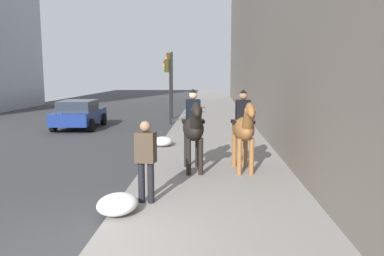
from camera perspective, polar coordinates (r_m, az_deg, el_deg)
sidewalk_slab at (r=6.13m, az=4.19°, el=-18.00°), size 120.00×4.15×0.12m
mounted_horse_near at (r=10.21m, az=0.22°, el=0.18°), size 2.15×0.75×2.24m
mounted_horse_far at (r=10.34m, az=7.72°, el=0.12°), size 2.15×0.69×2.22m
pedestrian_greeting at (r=7.81m, az=-6.94°, el=-4.21°), size 0.32×0.44×1.70m
car_near_lane at (r=20.11m, az=-16.53°, el=2.05°), size 4.15×2.17×1.44m
traffic_light_near_curb at (r=20.91m, az=-3.54°, el=7.17°), size 0.20×0.44×3.59m
traffic_light_far_curb at (r=23.70m, az=-3.24°, el=8.03°), size 0.20×0.44×4.09m
snow_pile_near at (r=7.54m, az=-11.11°, el=-11.10°), size 1.00×0.77×0.35m
snow_pile_far at (r=14.09m, az=-4.45°, el=-2.01°), size 0.96×0.74×0.33m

